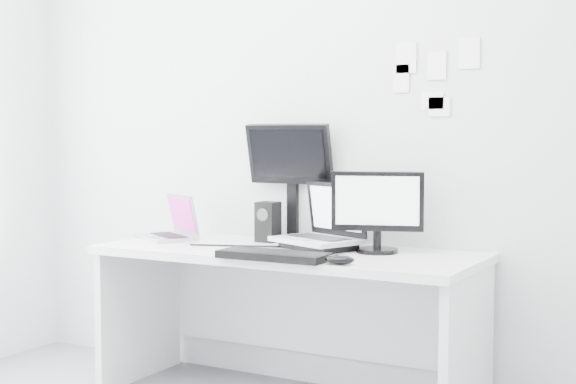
% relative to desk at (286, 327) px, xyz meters
% --- Properties ---
extents(back_wall, '(3.60, 0.00, 3.60)m').
position_rel_desk_xyz_m(back_wall, '(0.00, 0.35, 0.99)').
color(back_wall, '#BCBEC1').
rests_on(back_wall, ground).
extents(desk, '(1.80, 0.70, 0.73)m').
position_rel_desk_xyz_m(desk, '(0.00, 0.00, 0.00)').
color(desk, white).
rests_on(desk, ground).
extents(macbook, '(0.40, 0.37, 0.24)m').
position_rel_desk_xyz_m(macbook, '(-0.71, 0.02, 0.48)').
color(macbook, '#B3B3B8').
rests_on(macbook, desk).
extents(speaker, '(0.11, 0.11, 0.20)m').
position_rel_desk_xyz_m(speaker, '(-0.22, 0.20, 0.46)').
color(speaker, black).
rests_on(speaker, desk).
extents(dell_laptop, '(0.47, 0.42, 0.32)m').
position_rel_desk_xyz_m(dell_laptop, '(0.12, 0.08, 0.52)').
color(dell_laptop, '#A9ACB1').
rests_on(dell_laptop, desk).
extents(rear_monitor, '(0.45, 0.19, 0.60)m').
position_rel_desk_xyz_m(rear_monitor, '(-0.15, 0.31, 0.67)').
color(rear_monitor, black).
rests_on(rear_monitor, desk).
extents(samsung_monitor, '(0.46, 0.31, 0.38)m').
position_rel_desk_xyz_m(samsung_monitor, '(0.41, 0.11, 0.56)').
color(samsung_monitor, black).
rests_on(samsung_monitor, desk).
extents(keyboard, '(0.49, 0.18, 0.03)m').
position_rel_desk_xyz_m(keyboard, '(0.10, -0.29, 0.38)').
color(keyboard, black).
rests_on(keyboard, desk).
extents(mouse, '(0.14, 0.10, 0.04)m').
position_rel_desk_xyz_m(mouse, '(0.41, -0.29, 0.39)').
color(mouse, black).
rests_on(mouse, desk).
extents(wall_note_0, '(0.10, 0.00, 0.14)m').
position_rel_desk_xyz_m(wall_note_0, '(0.45, 0.34, 1.26)').
color(wall_note_0, white).
rests_on(wall_note_0, back_wall).
extents(wall_note_1, '(0.09, 0.00, 0.13)m').
position_rel_desk_xyz_m(wall_note_1, '(0.60, 0.34, 1.22)').
color(wall_note_1, white).
rests_on(wall_note_1, back_wall).
extents(wall_note_2, '(0.10, 0.00, 0.14)m').
position_rel_desk_xyz_m(wall_note_2, '(0.75, 0.34, 1.26)').
color(wall_note_2, white).
rests_on(wall_note_2, back_wall).
extents(wall_note_3, '(0.11, 0.00, 0.08)m').
position_rel_desk_xyz_m(wall_note_3, '(0.58, 0.34, 1.05)').
color(wall_note_3, white).
rests_on(wall_note_3, back_wall).
extents(wall_note_4, '(0.08, 0.00, 0.13)m').
position_rel_desk_xyz_m(wall_note_4, '(0.43, 0.34, 1.16)').
color(wall_note_4, white).
rests_on(wall_note_4, back_wall).
extents(wall_note_5, '(0.10, 0.00, 0.09)m').
position_rel_desk_xyz_m(wall_note_5, '(0.61, 0.34, 1.03)').
color(wall_note_5, white).
rests_on(wall_note_5, back_wall).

